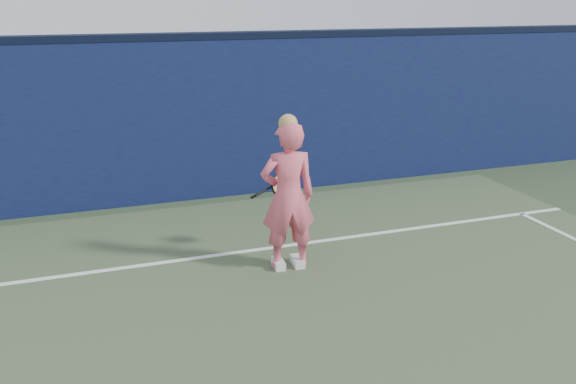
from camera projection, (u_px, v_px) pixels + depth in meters
name	position (u px, v px, depth m)	size (l,w,h in m)	color
backstop_wall	(170.00, 122.00, 9.51)	(24.00, 0.40, 2.50)	#0D123C
wall_cap	(165.00, 37.00, 9.11)	(24.00, 0.42, 0.10)	black
player	(288.00, 196.00, 7.12)	(0.69, 0.48, 1.87)	#EF5D73
racket	(277.00, 185.00, 7.57)	(0.54, 0.20, 0.29)	black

